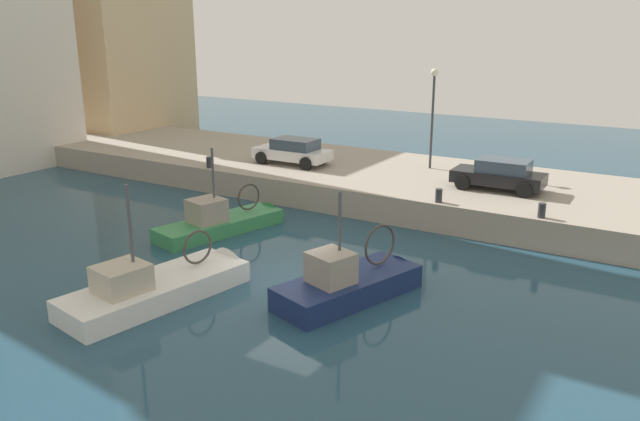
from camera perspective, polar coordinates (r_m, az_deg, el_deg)
water_surface at (r=20.64m, az=-2.22°, el=-6.41°), size 80.00×80.00×0.00m
quay_wall at (r=30.20m, az=9.94°, el=2.02°), size 9.00×56.00×1.20m
fishing_boat_green at (r=25.80m, az=-8.40°, el=-1.47°), size 6.35×2.98×4.19m
fishing_boat_white at (r=20.07m, az=-13.64°, el=-7.27°), size 6.81×3.08×4.67m
fishing_boat_navy at (r=19.57m, az=3.28°, el=-7.35°), size 5.82×3.31×4.24m
parked_car_black at (r=28.00m, az=15.99°, el=3.18°), size 1.90×3.87×1.33m
parked_car_white at (r=31.99m, az=-2.46°, el=5.42°), size 1.90×3.94×1.31m
mooring_bollard_south at (r=24.48m, az=19.47°, el=0.01°), size 0.28×0.28×0.55m
mooring_bollard_mid at (r=25.53m, az=10.72°, el=1.34°), size 0.28×0.28×0.55m
mooring_bollard_north at (r=31.66m, az=-10.01°, el=4.32°), size 0.28×0.28×0.55m
quay_streetlamp at (r=31.10m, az=10.22°, el=9.66°), size 0.36×0.36×4.83m
waterfront_building_east at (r=47.02m, az=-17.86°, el=14.57°), size 8.37×7.03×14.04m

